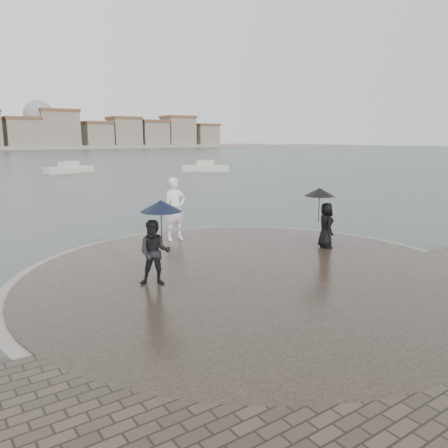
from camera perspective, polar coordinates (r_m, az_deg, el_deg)
ground at (r=9.54m, az=17.23°, el=-13.23°), size 400.00×400.00×0.00m
kerb_ring at (r=11.77m, az=3.66°, el=-7.18°), size 12.50×12.50×0.32m
quay_tip at (r=11.77m, az=3.66°, el=-7.09°), size 11.90×11.90×0.36m
statue at (r=15.18m, az=-6.41°, el=1.96°), size 0.82×0.57×2.18m
visitor_left at (r=10.60m, az=-8.81°, el=-1.96°), size 1.26×1.08×2.04m
visitor_right at (r=14.37m, az=12.90°, el=1.31°), size 1.12×1.03×1.95m
boats at (r=51.76m, az=-11.01°, el=7.10°), size 19.63×10.36×1.50m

